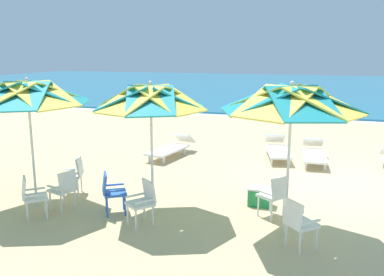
{
  "coord_description": "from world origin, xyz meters",
  "views": [
    {
      "loc": [
        -0.32,
        -10.56,
        3.27
      ],
      "look_at": [
        -3.55,
        -0.3,
        1.0
      ],
      "focal_mm": 39.04,
      "sensor_mm": 36.0,
      "label": 1
    }
  ],
  "objects_px": {
    "beach_umbrella_2": "(28,94)",
    "sun_lounger_3": "(171,148)",
    "sun_lounger_2": "(278,149)",
    "cooler_box": "(260,196)",
    "beach_umbrella_0": "(291,101)",
    "beach_umbrella_1": "(151,99)",
    "plastic_chair_2": "(112,191)",
    "plastic_chair_6": "(74,173)",
    "plastic_chair_0": "(299,222)",
    "sun_lounger_1": "(314,153)",
    "plastic_chair_5": "(64,188)",
    "plastic_chair_1": "(274,194)",
    "plastic_chair_3": "(143,200)",
    "plastic_chair_4": "(32,195)"
  },
  "relations": [
    {
      "from": "beach_umbrella_2",
      "to": "sun_lounger_3",
      "type": "height_order",
      "value": "beach_umbrella_2"
    },
    {
      "from": "sun_lounger_2",
      "to": "beach_umbrella_2",
      "type": "bearing_deg",
      "value": -128.5
    },
    {
      "from": "sun_lounger_2",
      "to": "cooler_box",
      "type": "bearing_deg",
      "value": -88.9
    },
    {
      "from": "beach_umbrella_0",
      "to": "beach_umbrella_1",
      "type": "relative_size",
      "value": 1.03
    },
    {
      "from": "plastic_chair_2",
      "to": "beach_umbrella_2",
      "type": "bearing_deg",
      "value": -177.58
    },
    {
      "from": "beach_umbrella_2",
      "to": "plastic_chair_6",
      "type": "xyz_separation_m",
      "value": [
        0.38,
        0.89,
        -1.89
      ]
    },
    {
      "from": "plastic_chair_0",
      "to": "sun_lounger_1",
      "type": "distance_m",
      "value": 5.86
    },
    {
      "from": "plastic_chair_2",
      "to": "sun_lounger_1",
      "type": "relative_size",
      "value": 0.4
    },
    {
      "from": "plastic_chair_5",
      "to": "plastic_chair_6",
      "type": "distance_m",
      "value": 1.03
    },
    {
      "from": "plastic_chair_1",
      "to": "sun_lounger_3",
      "type": "xyz_separation_m",
      "value": [
        -3.63,
        3.98,
        -0.22
      ]
    },
    {
      "from": "plastic_chair_3",
      "to": "sun_lounger_2",
      "type": "distance_m",
      "value": 6.18
    },
    {
      "from": "beach_umbrella_0",
      "to": "plastic_chair_0",
      "type": "xyz_separation_m",
      "value": [
        0.25,
        -0.53,
        -1.93
      ]
    },
    {
      "from": "plastic_chair_3",
      "to": "sun_lounger_1",
      "type": "xyz_separation_m",
      "value": [
        2.97,
        5.71,
        -0.22
      ]
    },
    {
      "from": "beach_umbrella_2",
      "to": "plastic_chair_2",
      "type": "bearing_deg",
      "value": 2.42
    },
    {
      "from": "plastic_chair_1",
      "to": "plastic_chair_4",
      "type": "distance_m",
      "value": 4.75
    },
    {
      "from": "plastic_chair_1",
      "to": "plastic_chair_2",
      "type": "height_order",
      "value": "same"
    },
    {
      "from": "plastic_chair_0",
      "to": "plastic_chair_6",
      "type": "relative_size",
      "value": 1.0
    },
    {
      "from": "beach_umbrella_0",
      "to": "beach_umbrella_2",
      "type": "height_order",
      "value": "beach_umbrella_0"
    },
    {
      "from": "beach_umbrella_0",
      "to": "plastic_chair_4",
      "type": "bearing_deg",
      "value": -170.8
    },
    {
      "from": "cooler_box",
      "to": "plastic_chair_1",
      "type": "bearing_deg",
      "value": -59.08
    },
    {
      "from": "plastic_chair_0",
      "to": "sun_lounger_1",
      "type": "height_order",
      "value": "plastic_chair_0"
    },
    {
      "from": "plastic_chair_0",
      "to": "plastic_chair_5",
      "type": "relative_size",
      "value": 1.0
    },
    {
      "from": "plastic_chair_1",
      "to": "plastic_chair_5",
      "type": "height_order",
      "value": "same"
    },
    {
      "from": "sun_lounger_1",
      "to": "cooler_box",
      "type": "height_order",
      "value": "sun_lounger_1"
    },
    {
      "from": "sun_lounger_1",
      "to": "plastic_chair_3",
      "type": "bearing_deg",
      "value": -117.5
    },
    {
      "from": "plastic_chair_5",
      "to": "beach_umbrella_0",
      "type": "bearing_deg",
      "value": 2.72
    },
    {
      "from": "beach_umbrella_2",
      "to": "plastic_chair_4",
      "type": "height_order",
      "value": "beach_umbrella_2"
    },
    {
      "from": "plastic_chair_0",
      "to": "sun_lounger_1",
      "type": "xyz_separation_m",
      "value": [
        0.11,
        5.85,
        -0.22
      ]
    },
    {
      "from": "plastic_chair_2",
      "to": "sun_lounger_3",
      "type": "relative_size",
      "value": 0.39
    },
    {
      "from": "plastic_chair_3",
      "to": "sun_lounger_1",
      "type": "height_order",
      "value": "plastic_chair_3"
    },
    {
      "from": "plastic_chair_0",
      "to": "beach_umbrella_2",
      "type": "distance_m",
      "value": 5.81
    },
    {
      "from": "plastic_chair_2",
      "to": "sun_lounger_3",
      "type": "height_order",
      "value": "plastic_chair_2"
    },
    {
      "from": "sun_lounger_1",
      "to": "plastic_chair_5",
      "type": "bearing_deg",
      "value": -131.03
    },
    {
      "from": "plastic_chair_3",
      "to": "sun_lounger_3",
      "type": "bearing_deg",
      "value": 104.54
    },
    {
      "from": "plastic_chair_6",
      "to": "plastic_chair_2",
      "type": "bearing_deg",
      "value": -30.25
    },
    {
      "from": "plastic_chair_4",
      "to": "plastic_chair_0",
      "type": "bearing_deg",
      "value": 2.81
    },
    {
      "from": "plastic_chair_3",
      "to": "cooler_box",
      "type": "distance_m",
      "value": 2.6
    },
    {
      "from": "plastic_chair_4",
      "to": "plastic_chair_6",
      "type": "relative_size",
      "value": 1.0
    },
    {
      "from": "sun_lounger_1",
      "to": "plastic_chair_4",
      "type": "bearing_deg",
      "value": -130.23
    },
    {
      "from": "plastic_chair_4",
      "to": "cooler_box",
      "type": "xyz_separation_m",
      "value": [
        4.15,
        2.08,
        -0.3
      ]
    },
    {
      "from": "beach_umbrella_1",
      "to": "beach_umbrella_2",
      "type": "height_order",
      "value": "beach_umbrella_2"
    },
    {
      "from": "plastic_chair_3",
      "to": "sun_lounger_2",
      "type": "bearing_deg",
      "value": 72.28
    },
    {
      "from": "cooler_box",
      "to": "plastic_chair_0",
      "type": "bearing_deg",
      "value": -63.74
    },
    {
      "from": "plastic_chair_5",
      "to": "sun_lounger_1",
      "type": "xyz_separation_m",
      "value": [
        4.82,
        5.54,
        -0.22
      ]
    },
    {
      "from": "beach_umbrella_0",
      "to": "cooler_box",
      "type": "distance_m",
      "value": 2.66
    },
    {
      "from": "beach_umbrella_1",
      "to": "sun_lounger_3",
      "type": "height_order",
      "value": "beach_umbrella_1"
    },
    {
      "from": "beach_umbrella_0",
      "to": "plastic_chair_6",
      "type": "xyz_separation_m",
      "value": [
        -4.84,
        0.75,
        -1.93
      ]
    },
    {
      "from": "beach_umbrella_1",
      "to": "plastic_chair_3",
      "type": "bearing_deg",
      "value": -84.41
    },
    {
      "from": "plastic_chair_5",
      "to": "plastic_chair_0",
      "type": "bearing_deg",
      "value": -3.87
    },
    {
      "from": "plastic_chair_3",
      "to": "plastic_chair_2",
      "type": "bearing_deg",
      "value": 159.08
    }
  ]
}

